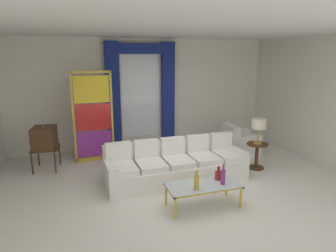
% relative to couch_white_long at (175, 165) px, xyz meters
% --- Properties ---
extents(ground_plane, '(16.00, 16.00, 0.00)m').
position_rel_couch_white_long_xyz_m(ground_plane, '(-0.03, -0.47, -0.31)').
color(ground_plane, white).
extents(wall_rear, '(8.00, 0.12, 3.00)m').
position_rel_couch_white_long_xyz_m(wall_rear, '(-0.03, 2.59, 1.19)').
color(wall_rear, white).
rests_on(wall_rear, ground).
extents(wall_right, '(0.12, 7.00, 3.00)m').
position_rel_couch_white_long_xyz_m(wall_right, '(3.63, 0.13, 1.19)').
color(wall_right, white).
rests_on(wall_right, ground).
extents(ceiling_slab, '(8.00, 7.60, 0.04)m').
position_rel_couch_white_long_xyz_m(ceiling_slab, '(-0.03, 0.33, 2.71)').
color(ceiling_slab, white).
extents(curtained_window, '(2.00, 0.17, 2.70)m').
position_rel_couch_white_long_xyz_m(curtained_window, '(-0.15, 2.42, 1.43)').
color(curtained_window, white).
rests_on(curtained_window, ground).
extents(couch_white_long, '(2.94, 0.99, 0.86)m').
position_rel_couch_white_long_xyz_m(couch_white_long, '(0.00, 0.00, 0.00)').
color(couch_white_long, white).
rests_on(couch_white_long, ground).
extents(coffee_table, '(1.26, 0.57, 0.41)m').
position_rel_couch_white_long_xyz_m(coffee_table, '(0.06, -1.27, 0.07)').
color(coffee_table, silver).
rests_on(coffee_table, ground).
extents(bottle_blue_decanter, '(0.08, 0.08, 0.36)m').
position_rel_couch_white_long_xyz_m(bottle_blue_decanter, '(0.38, -1.37, 0.25)').
color(bottle_blue_decanter, '#753384').
rests_on(bottle_blue_decanter, coffee_table).
extents(bottle_crystal_tall, '(0.08, 0.08, 0.34)m').
position_rel_couch_white_long_xyz_m(bottle_crystal_tall, '(-0.13, -1.42, 0.24)').
color(bottle_crystal_tall, gold).
rests_on(bottle_crystal_tall, coffee_table).
extents(bottle_amber_squat, '(0.13, 0.13, 0.24)m').
position_rel_couch_white_long_xyz_m(bottle_amber_squat, '(0.40, -1.16, 0.19)').
color(bottle_amber_squat, maroon).
rests_on(bottle_amber_squat, coffee_table).
extents(vintage_tv, '(0.62, 0.66, 1.35)m').
position_rel_couch_white_long_xyz_m(vintage_tv, '(-2.62, 1.40, 0.42)').
color(vintage_tv, '#472D19').
rests_on(vintage_tv, ground).
extents(armchair_white, '(0.88, 0.88, 0.80)m').
position_rel_couch_white_long_xyz_m(armchair_white, '(2.13, 1.03, -0.02)').
color(armchair_white, white).
rests_on(armchair_white, ground).
extents(stained_glass_divider, '(0.95, 0.05, 2.20)m').
position_rel_couch_white_long_xyz_m(stained_glass_divider, '(-1.51, 1.66, 0.75)').
color(stained_glass_divider, gold).
rests_on(stained_glass_divider, ground).
extents(peacock_figurine, '(0.44, 0.60, 0.50)m').
position_rel_couch_white_long_xyz_m(peacock_figurine, '(-1.08, 1.22, -0.09)').
color(peacock_figurine, beige).
rests_on(peacock_figurine, ground).
extents(round_side_table, '(0.48, 0.48, 0.59)m').
position_rel_couch_white_long_xyz_m(round_side_table, '(1.97, -0.02, 0.05)').
color(round_side_table, '#472D19').
rests_on(round_side_table, ground).
extents(table_lamp_brass, '(0.32, 0.32, 0.57)m').
position_rel_couch_white_long_xyz_m(table_lamp_brass, '(1.97, -0.02, 0.72)').
color(table_lamp_brass, '#B29338').
rests_on(table_lamp_brass, round_side_table).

